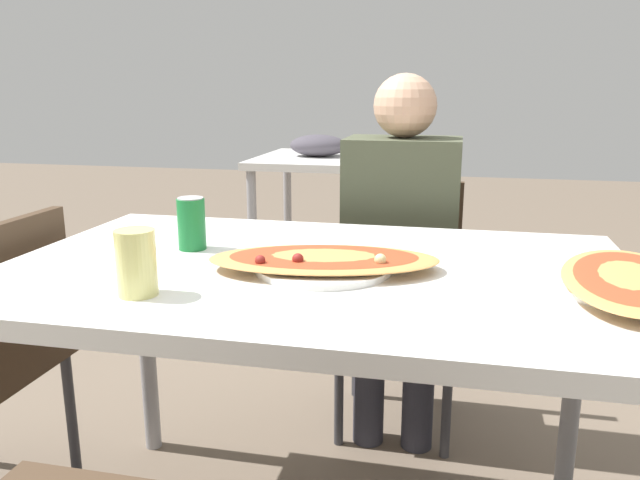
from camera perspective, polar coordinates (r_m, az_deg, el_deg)
dining_table at (r=1.38m, az=-0.44°, el=-5.14°), size 1.36×0.86×0.76m
chair_far_seated at (r=2.14m, az=7.48°, el=-4.38°), size 0.40×0.40×0.82m
person_seated at (r=1.98m, az=7.38°, el=0.56°), size 0.35×0.27×1.18m
pizza_main at (r=1.32m, az=0.34°, el=-1.94°), size 0.52×0.32×0.05m
soda_can at (r=1.51m, az=-11.67°, el=1.48°), size 0.07×0.07×0.12m
drink_glass at (r=1.20m, az=-16.45°, el=-2.00°), size 0.07×0.07×0.12m
pizza_second at (r=1.32m, az=26.31°, el=-3.37°), size 0.31×0.48×0.05m
background_table at (r=3.49m, az=2.76°, el=6.64°), size 1.10×0.80×0.88m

